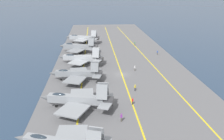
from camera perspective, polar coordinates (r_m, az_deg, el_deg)
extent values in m
plane|color=navy|center=(71.69, 2.39, -1.38)|extent=(2000.00, 2000.00, 0.00)
cube|color=slate|center=(71.62, 2.39, -1.23)|extent=(200.93, 42.92, 0.40)
cube|color=yellow|center=(73.90, 11.51, -0.79)|extent=(180.70, 7.69, 0.01)
cube|color=yellow|center=(71.55, 2.40, -1.08)|extent=(180.84, 0.36, 0.01)
cube|color=yellow|center=(71.09, -7.09, -1.35)|extent=(180.83, 1.58, 0.01)
cone|color=#5B5E60|center=(41.51, -21.17, -15.03)|extent=(2.06, 2.54, 1.44)
ellipsoid|color=#232D38|center=(39.54, -17.30, -15.15)|extent=(1.68, 2.95, 0.84)
cube|color=gray|center=(41.12, -9.76, -15.04)|extent=(5.71, 5.41, 0.28)
cube|color=gray|center=(35.99, -3.67, -15.13)|extent=(1.53, 2.37, 2.83)
cube|color=gray|center=(51.69, -8.74, -6.94)|extent=(4.23, 12.16, 1.67)
cone|color=#5B5E60|center=(53.98, -15.96, -6.31)|extent=(2.04, 2.57, 1.58)
cube|color=#38383A|center=(50.25, -0.77, -7.49)|extent=(2.29, 2.33, 1.42)
ellipsoid|color=#232D38|center=(52.45, -12.66, -5.84)|extent=(1.53, 3.07, 0.92)
cube|color=gray|center=(48.69, -9.44, -9.44)|extent=(7.46, 7.23, 0.28)
cube|color=gray|center=(55.02, -7.24, -5.79)|extent=(5.88, 5.38, 0.28)
cube|color=gray|center=(48.62, -2.47, -5.33)|extent=(1.43, 2.44, 3.11)
cube|color=gray|center=(50.19, -2.12, -4.50)|extent=(1.43, 2.44, 3.11)
cube|color=gray|center=(48.36, -1.74, -8.64)|extent=(3.46, 3.18, 0.20)
cube|color=gray|center=(52.30, -0.95, -6.37)|extent=(2.89, 2.40, 0.20)
cylinder|color=#B2B2B7|center=(53.74, -13.30, -8.03)|extent=(0.16, 0.16, 1.44)
cylinder|color=black|center=(53.93, -13.27, -8.43)|extent=(0.34, 0.63, 0.60)
cylinder|color=#B2B2B7|center=(51.09, -7.67, -9.17)|extent=(0.16, 0.16, 1.44)
cylinder|color=black|center=(51.29, -7.65, -9.58)|extent=(0.34, 0.63, 0.60)
cylinder|color=#B2B2B7|center=(53.08, -7.02, -7.99)|extent=(0.16, 0.16, 1.44)
cylinder|color=black|center=(53.27, -7.00, -8.39)|extent=(0.34, 0.63, 0.60)
cube|color=gray|center=(66.83, -8.77, -0.81)|extent=(2.67, 11.22, 1.55)
cone|color=#5B5E60|center=(68.22, -14.13, -0.76)|extent=(1.68, 2.24, 1.47)
cube|color=#38383A|center=(66.04, -3.10, -0.85)|extent=(1.96, 1.98, 1.32)
ellipsoid|color=#232D38|center=(67.24, -11.64, -0.20)|extent=(1.12, 2.78, 0.85)
cube|color=gray|center=(63.74, -8.92, -2.32)|extent=(6.75, 6.37, 0.28)
cube|color=gray|center=(70.18, -7.99, -0.22)|extent=(6.06, 5.53, 0.28)
cube|color=gray|center=(64.68, -4.25, 0.64)|extent=(1.04, 2.18, 2.59)
cube|color=gray|center=(66.22, -4.12, 1.09)|extent=(1.04, 2.18, 2.59)
cube|color=gray|center=(64.05, -3.64, -1.52)|extent=(3.27, 2.79, 0.20)
cube|color=gray|center=(68.11, -3.35, -0.22)|extent=(2.95, 2.30, 0.20)
cylinder|color=#B2B2B7|center=(68.17, -12.13, -1.95)|extent=(0.16, 0.16, 1.41)
cylinder|color=black|center=(68.31, -12.11, -2.26)|extent=(0.28, 0.62, 0.60)
cylinder|color=#B2B2B7|center=(66.18, -7.89, -2.34)|extent=(0.16, 0.16, 1.41)
cylinder|color=black|center=(66.33, -7.88, -2.67)|extent=(0.28, 0.62, 0.60)
cylinder|color=#B2B2B7|center=(68.17, -7.62, -1.67)|extent=(0.16, 0.16, 1.41)
cylinder|color=black|center=(68.32, -7.61, -1.99)|extent=(0.28, 0.62, 0.60)
cube|color=#9EA3A8|center=(80.92, -7.70, 2.88)|extent=(4.77, 11.75, 1.54)
cone|color=#5B5E60|center=(83.36, -12.16, 3.10)|extent=(2.03, 2.55, 1.47)
cube|color=#38383A|center=(78.97, -2.87, 2.62)|extent=(2.24, 2.33, 1.31)
ellipsoid|color=#232D38|center=(81.94, -10.10, 3.49)|extent=(1.61, 2.99, 0.85)
cube|color=#9EA3A8|center=(78.02, -8.16, 1.84)|extent=(6.83, 6.89, 0.28)
cube|color=#9EA3A8|center=(83.88, -6.71, 3.15)|extent=(5.13, 5.28, 0.28)
cube|color=#9EA3A8|center=(77.89, -3.96, 4.16)|extent=(1.55, 2.41, 3.15)
cube|color=#9EA3A8|center=(79.39, -3.65, 4.47)|extent=(1.55, 2.41, 3.15)
cube|color=#9EA3A8|center=(77.08, -3.61, 2.18)|extent=(3.50, 3.24, 0.20)
cube|color=#9EA3A8|center=(81.10, -2.83, 3.07)|extent=(3.02, 2.52, 0.20)
cylinder|color=#B2B2B7|center=(82.85, -10.52, 2.02)|extent=(0.16, 0.16, 1.47)
cylinder|color=black|center=(82.98, -10.50, 1.73)|extent=(0.38, 0.64, 0.60)
cylinder|color=#B2B2B7|center=(80.01, -7.08, 1.58)|extent=(0.16, 0.16, 1.47)
cylinder|color=black|center=(80.15, -7.07, 1.28)|extent=(0.38, 0.64, 0.60)
cylinder|color=#B2B2B7|center=(81.97, -6.62, 2.04)|extent=(0.16, 0.16, 1.47)
cylinder|color=black|center=(82.10, -6.60, 1.74)|extent=(0.38, 0.64, 0.60)
cube|color=gray|center=(95.39, -8.18, 5.56)|extent=(5.09, 11.78, 1.86)
cone|color=#5B5E60|center=(97.86, -11.96, 5.68)|extent=(2.32, 2.63, 1.77)
cube|color=#38383A|center=(93.32, -4.12, 5.40)|extent=(2.59, 2.43, 1.58)
ellipsoid|color=#232D38|center=(96.43, -10.21, 6.14)|extent=(1.78, 3.03, 1.02)
cube|color=gray|center=(92.09, -8.67, 4.65)|extent=(7.25, 7.12, 0.28)
cube|color=gray|center=(98.75, -7.24, 5.71)|extent=(5.63, 5.29, 0.28)
cube|color=gray|center=(92.20, -5.08, 6.74)|extent=(1.50, 2.39, 2.93)
cube|color=gray|center=(94.03, -4.74, 7.00)|extent=(1.50, 2.39, 2.93)
cube|color=gray|center=(91.27, -4.79, 5.06)|extent=(3.49, 3.23, 0.20)
cube|color=gray|center=(95.62, -4.02, 5.74)|extent=(3.03, 2.52, 0.20)
cylinder|color=#B2B2B7|center=(97.33, -10.56, 4.65)|extent=(0.16, 0.16, 1.60)
cylinder|color=black|center=(97.46, -10.54, 4.37)|extent=(0.38, 0.64, 0.60)
cylinder|color=#B2B2B7|center=(94.24, -7.70, 4.33)|extent=(0.16, 0.16, 1.60)
cylinder|color=black|center=(94.37, -7.69, 4.03)|extent=(0.38, 0.64, 0.60)
cylinder|color=#B2B2B7|center=(96.62, -7.21, 4.72)|extent=(0.16, 0.16, 1.60)
cylinder|color=black|center=(96.74, -7.19, 4.44)|extent=(0.38, 0.64, 0.60)
cube|color=#9EA3A8|center=(111.92, -7.23, 7.75)|extent=(4.58, 11.97, 1.68)
cone|color=#5B5E60|center=(114.08, -10.60, 7.79)|extent=(2.11, 2.58, 1.60)
cube|color=#38383A|center=(110.12, -3.66, 7.67)|extent=(2.35, 2.35, 1.43)
ellipsoid|color=#232D38|center=(112.85, -9.03, 8.17)|extent=(1.62, 3.04, 0.93)
cube|color=#9EA3A8|center=(108.84, -7.50, 7.11)|extent=(6.77, 6.87, 0.28)
cube|color=#9EA3A8|center=(115.02, -6.56, 7.81)|extent=(4.94, 5.19, 0.28)
cube|color=#9EA3A8|center=(109.15, -4.45, 8.73)|extent=(1.39, 2.40, 2.73)
cube|color=#9EA3A8|center=(110.84, -4.23, 8.90)|extent=(1.39, 2.40, 2.73)
cube|color=#9EA3A8|center=(108.10, -4.18, 7.44)|extent=(3.48, 3.21, 0.20)
cube|color=#9EA3A8|center=(112.37, -3.64, 7.91)|extent=(2.96, 2.46, 0.20)
cylinder|color=#B2B2B7|center=(113.62, -9.35, 6.90)|extent=(0.16, 0.16, 1.88)
cylinder|color=black|center=(113.76, -9.33, 6.58)|extent=(0.36, 0.64, 0.60)
cylinder|color=#B2B2B7|center=(110.85, -6.76, 6.71)|extent=(0.16, 0.16, 1.88)
cylinder|color=black|center=(110.99, -6.75, 6.39)|extent=(0.36, 0.64, 0.60)
cylinder|color=#B2B2B7|center=(113.06, -6.43, 6.97)|extent=(0.16, 0.16, 1.88)
cylinder|color=black|center=(113.20, -6.42, 6.66)|extent=(0.36, 0.64, 0.60)
cylinder|color=#4C473D|center=(107.83, 5.50, 6.13)|extent=(0.24, 0.24, 0.90)
cube|color=green|center=(107.66, 5.51, 6.51)|extent=(0.44, 0.37, 0.56)
sphere|color=#9E7051|center=(107.57, 5.52, 6.72)|extent=(0.22, 0.22, 0.22)
sphere|color=green|center=(107.56, 5.52, 6.75)|extent=(0.24, 0.24, 0.24)
cylinder|color=#383328|center=(53.75, 4.94, -7.90)|extent=(0.24, 0.24, 0.83)
cube|color=red|center=(53.45, 4.96, -7.26)|extent=(0.31, 0.41, 0.53)
sphere|color=beige|center=(53.27, 4.97, -6.88)|extent=(0.22, 0.22, 0.22)
sphere|color=red|center=(53.25, 4.98, -6.82)|extent=(0.24, 0.24, 0.24)
cylinder|color=#4C473D|center=(74.79, 5.50, 0.13)|extent=(0.24, 0.24, 0.90)
cube|color=white|center=(74.55, 5.52, 0.65)|extent=(0.44, 0.36, 0.53)
sphere|color=beige|center=(74.43, 5.53, 0.94)|extent=(0.22, 0.22, 0.22)
sphere|color=white|center=(74.41, 5.53, 0.98)|extent=(0.24, 0.24, 0.24)
cylinder|color=#232328|center=(60.54, 5.56, -4.64)|extent=(0.24, 0.24, 0.89)
cube|color=yellow|center=(60.24, 5.58, -4.00)|extent=(0.46, 0.42, 0.57)
sphere|color=beige|center=(60.08, 5.59, -3.64)|extent=(0.22, 0.22, 0.22)
sphere|color=yellow|center=(60.06, 5.60, -3.58)|extent=(0.24, 0.24, 0.24)
cylinder|color=#4C473D|center=(94.04, 10.83, 3.88)|extent=(0.24, 0.24, 0.84)
cube|color=#284CB2|center=(93.86, 10.86, 4.30)|extent=(0.37, 0.44, 0.59)
sphere|color=beige|center=(93.75, 10.88, 4.55)|extent=(0.22, 0.22, 0.22)
sphere|color=#284CB2|center=(93.73, 10.88, 4.59)|extent=(0.24, 0.24, 0.24)
cylinder|color=#4C473D|center=(47.38, 2.26, -11.81)|extent=(0.24, 0.24, 0.91)
cube|color=purple|center=(46.99, 2.27, -11.02)|extent=(0.32, 0.42, 0.60)
sphere|color=#9E7051|center=(46.78, 2.28, -10.57)|extent=(0.22, 0.22, 0.22)
sphere|color=purple|center=(46.75, 2.28, -10.51)|extent=(0.24, 0.24, 0.24)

